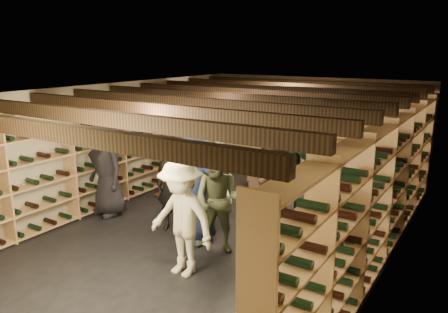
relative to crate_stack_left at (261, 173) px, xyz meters
name	(u,v)px	position (x,y,z in m)	size (l,w,h in m)	color
ground	(227,225)	(0.49, -2.23, -0.34)	(8.00, 8.00, 0.00)	black
walls	(227,160)	(0.49, -2.23, 0.86)	(5.52, 8.02, 2.40)	tan
ceiling	(228,90)	(0.49, -2.23, 2.06)	(5.50, 8.00, 0.01)	beige
ceiling_joists	(228,98)	(0.49, -2.23, 1.92)	(5.40, 7.12, 0.18)	black
wine_rack_left	(120,149)	(-2.08, -2.23, 0.74)	(0.32, 7.50, 2.15)	#AA7A52
wine_rack_right	(381,192)	(3.06, -2.23, 0.74)	(0.32, 7.50, 2.15)	#AA7A52
wine_rack_back	(310,132)	(0.49, 1.60, 0.73)	(4.70, 0.30, 2.15)	#AA7A52
crate_stack_left	(261,173)	(0.00, 0.00, 0.00)	(0.52, 0.36, 0.68)	#A57C57
crate_stack_right	(274,175)	(0.17, 0.30, -0.08)	(0.51, 0.35, 0.51)	#A57C57
crate_loose	(284,192)	(0.68, -0.23, -0.25)	(0.50, 0.33, 0.17)	#A57C57
person_0	(107,167)	(-1.69, -2.97, 0.59)	(0.91, 0.59, 1.85)	black
person_1	(174,184)	(-0.17, -2.89, 0.48)	(0.60, 0.39, 1.64)	black
person_2	(218,201)	(0.91, -3.16, 0.47)	(0.78, 0.61, 1.61)	#55623E
person_3	(181,218)	(0.88, -4.04, 0.48)	(1.06, 0.61, 1.65)	beige
person_4	(311,248)	(2.67, -3.87, 0.43)	(0.91, 0.38, 1.55)	#145A82
person_5	(170,154)	(-1.41, -1.49, 0.57)	(1.69, 0.54, 1.83)	brown
person_6	(195,188)	(0.37, -3.03, 0.55)	(0.87, 0.56, 1.77)	#1A2645
person_7	(220,175)	(0.14, -1.94, 0.45)	(0.58, 0.38, 1.58)	gray
person_8	(275,175)	(1.20, -1.83, 0.59)	(0.90, 0.70, 1.86)	#4A2F1D
person_9	(206,186)	(0.20, -2.48, 0.41)	(0.97, 0.56, 1.51)	#B9B3A8
person_10	(289,168)	(1.19, -1.19, 0.58)	(1.07, 0.45, 1.83)	#274A34
person_11	(319,178)	(1.68, -0.93, 0.40)	(1.37, 0.44, 1.48)	#855485
person_12	(365,186)	(2.67, -1.55, 0.58)	(0.89, 0.58, 1.83)	#35363A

